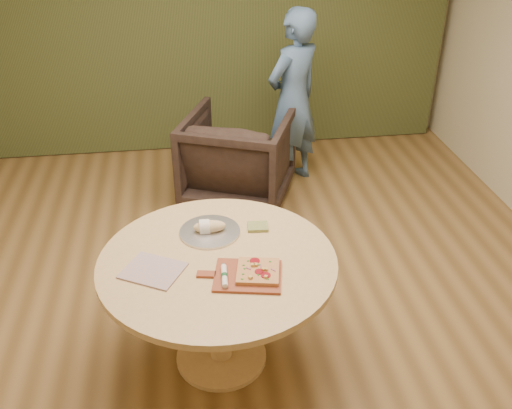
{
  "coord_description": "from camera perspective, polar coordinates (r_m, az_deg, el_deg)",
  "views": [
    {
      "loc": [
        -0.33,
        -2.79,
        2.61
      ],
      "look_at": [
        0.1,
        0.25,
        0.78
      ],
      "focal_mm": 40.0,
      "sensor_mm": 36.0,
      "label": 1
    }
  ],
  "objects": [
    {
      "name": "flatbread_pizza",
      "position": [
        3.01,
        0.21,
        -6.69
      ],
      "size": [
        0.26,
        0.26,
        0.04
      ],
      "rotation": [
        0.0,
        0.0,
        -0.19
      ],
      "color": "tan",
      "rests_on": "pizza_paddle"
    },
    {
      "name": "green_packet",
      "position": [
        3.39,
        0.18,
        -2.24
      ],
      "size": [
        0.13,
        0.11,
        0.02
      ],
      "primitive_type": "cube",
      "rotation": [
        0.0,
        0.0,
        -0.08
      ],
      "color": "#5D672E",
      "rests_on": "pedestal_table"
    },
    {
      "name": "bread_roll",
      "position": [
        3.34,
        -4.81,
        -2.22
      ],
      "size": [
        0.19,
        0.09,
        0.09
      ],
      "color": "#DABC85",
      "rests_on": "serving_tray"
    },
    {
      "name": "person_standing",
      "position": [
        5.19,
        3.72,
        10.41
      ],
      "size": [
        0.71,
        0.66,
        1.62
      ],
      "primitive_type": "imported",
      "rotation": [
        0.0,
        0.0,
        3.76
      ],
      "color": "#456488",
      "rests_on": "ground"
    },
    {
      "name": "pizza_paddle",
      "position": [
        3.01,
        -1.02,
        -7.14
      ],
      "size": [
        0.47,
        0.34,
        0.01
      ],
      "rotation": [
        0.0,
        0.0,
        -0.19
      ],
      "color": "brown",
      "rests_on": "pedestal_table"
    },
    {
      "name": "cutlery_roll",
      "position": [
        2.98,
        -3.18,
        -7.15
      ],
      "size": [
        0.04,
        0.2,
        0.03
      ],
      "rotation": [
        0.0,
        0.0,
        -0.04
      ],
      "color": "silver",
      "rests_on": "pizza_paddle"
    },
    {
      "name": "room_shell",
      "position": [
        3.06,
        -1.18,
        7.49
      ],
      "size": [
        5.04,
        6.04,
        2.84
      ],
      "color": "olive",
      "rests_on": "ground"
    },
    {
      "name": "pedestal_table",
      "position": [
        3.23,
        -3.8,
        -7.47
      ],
      "size": [
        1.32,
        1.32,
        0.75
      ],
      "rotation": [
        0.0,
        0.0,
        0.11
      ],
      "color": "tan",
      "rests_on": "ground"
    },
    {
      "name": "curtain",
      "position": [
        5.83,
        -4.82,
        18.7
      ],
      "size": [
        4.8,
        0.14,
        2.78
      ],
      "primitive_type": "cube",
      "color": "#343D1B",
      "rests_on": "ground"
    },
    {
      "name": "armchair",
      "position": [
        4.99,
        -1.8,
        5.12
      ],
      "size": [
        1.11,
        1.08,
        0.9
      ],
      "primitive_type": "imported",
      "rotation": [
        0.0,
        0.0,
        2.76
      ],
      "color": "black",
      "rests_on": "ground"
    },
    {
      "name": "newspaper",
      "position": [
        3.1,
        -10.26,
        -6.52
      ],
      "size": [
        0.38,
        0.36,
        0.01
      ],
      "primitive_type": "cube",
      "rotation": [
        0.0,
        0.0,
        -0.51
      ],
      "color": "beige",
      "rests_on": "pedestal_table"
    },
    {
      "name": "serving_tray",
      "position": [
        3.36,
        -4.63,
        -2.72
      ],
      "size": [
        0.36,
        0.36,
        0.02
      ],
      "color": "silver",
      "rests_on": "pedestal_table"
    }
  ]
}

